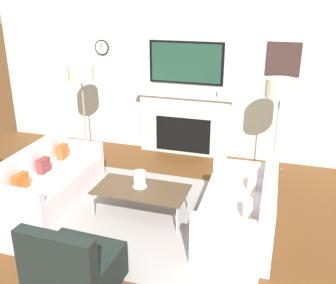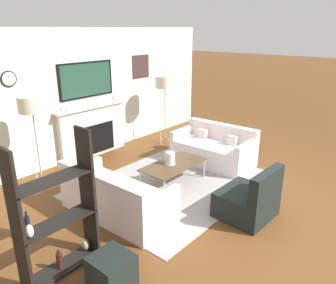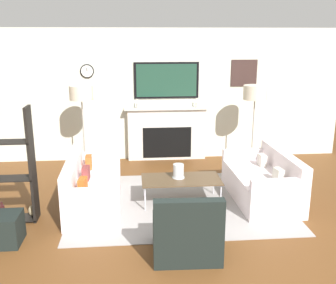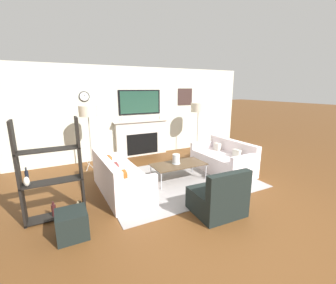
{
  "view_description": "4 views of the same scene",
  "coord_description": "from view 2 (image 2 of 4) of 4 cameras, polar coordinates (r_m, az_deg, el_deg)",
  "views": [
    {
      "loc": [
        1.74,
        -2.26,
        2.81
      ],
      "look_at": [
        0.25,
        2.51,
        0.9
      ],
      "focal_mm": 42.0,
      "sensor_mm": 36.0,
      "label": 1
    },
    {
      "loc": [
        -4.14,
        -1.38,
        2.69
      ],
      "look_at": [
        0.04,
        2.16,
        0.77
      ],
      "focal_mm": 35.0,
      "sensor_mm": 36.0,
      "label": 2
    },
    {
      "loc": [
        -0.68,
        -3.69,
        2.54
      ],
      "look_at": [
        -0.16,
        2.17,
        0.95
      ],
      "focal_mm": 42.0,
      "sensor_mm": 36.0,
      "label": 3
    },
    {
      "loc": [
        -2.43,
        -2.19,
        2.08
      ],
      "look_at": [
        -0.0,
        2.48,
        0.81
      ],
      "focal_mm": 24.0,
      "sensor_mm": 36.0,
      "label": 4
    }
  ],
  "objects": [
    {
      "name": "ground_plane",
      "position": [
        5.12,
        19.03,
        -13.56
      ],
      "size": [
        60.0,
        60.0,
        0.0
      ],
      "primitive_type": "plane",
      "color": "brown"
    },
    {
      "name": "fireplace_wall",
      "position": [
        7.25,
        -13.85,
        7.08
      ],
      "size": [
        7.45,
        0.28,
        2.7
      ],
      "color": "beige",
      "rests_on": "ground_plane"
    },
    {
      "name": "area_rug",
      "position": [
        5.98,
        0.86,
        -7.36
      ],
      "size": [
        3.31,
        2.52,
        0.01
      ],
      "color": "gray",
      "rests_on": "ground_plane"
    },
    {
      "name": "couch_left",
      "position": [
        5.0,
        -9.13,
        -9.71
      ],
      "size": [
        0.82,
        1.78,
        0.77
      ],
      "color": "white",
      "rests_on": "ground_plane"
    },
    {
      "name": "couch_right",
      "position": [
        6.88,
        8.02,
        -1.35
      ],
      "size": [
        0.91,
        1.63,
        0.77
      ],
      "color": "white",
      "rests_on": "ground_plane"
    },
    {
      "name": "armchair",
      "position": [
        5.07,
        13.92,
        -9.89
      ],
      "size": [
        0.82,
        0.76,
        0.81
      ],
      "color": "black",
      "rests_on": "ground_plane"
    },
    {
      "name": "coffee_table",
      "position": [
        5.86,
        0.97,
        -4.04
      ],
      "size": [
        1.23,
        0.64,
        0.39
      ],
      "color": "#4C3823",
      "rests_on": "ground_plane"
    },
    {
      "name": "hurricane_candle",
      "position": [
        5.82,
        0.37,
        -2.95
      ],
      "size": [
        0.19,
        0.19,
        0.22
      ],
      "color": "silver",
      "rests_on": "coffee_table"
    },
    {
      "name": "floor_lamp_left",
      "position": [
        5.7,
        -22.66,
        5.9
      ],
      "size": [
        0.43,
        0.43,
        1.67
      ],
      "color": "#9E998E",
      "rests_on": "ground_plane"
    },
    {
      "name": "floor_lamp_right",
      "position": [
        7.72,
        -0.54,
        10.29
      ],
      "size": [
        0.45,
        0.45,
        1.64
      ],
      "color": "#9E998E",
      "rests_on": "ground_plane"
    },
    {
      "name": "shelf_unit",
      "position": [
        3.91,
        -18.89,
        -11.9
      ],
      "size": [
        0.91,
        0.28,
        1.64
      ],
      "color": "black",
      "rests_on": "ground_plane"
    },
    {
      "name": "ottoman",
      "position": [
        3.85,
        -9.79,
        -21.37
      ],
      "size": [
        0.42,
        0.42,
        0.39
      ],
      "color": "black",
      "rests_on": "ground_plane"
    }
  ]
}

